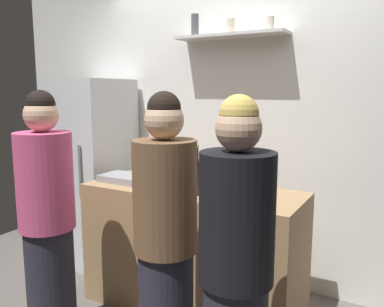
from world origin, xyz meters
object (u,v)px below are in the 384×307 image
Objects in this scene: person_pink_top at (47,223)px; person_brown_jacket at (166,244)px; refrigerator at (93,172)px; water_bottle_plastic at (211,184)px; baking_pan at (124,178)px; wine_bottle_green_glass at (235,175)px; wine_bottle_amber_glass at (155,171)px; wine_bottle_pale_glass at (190,165)px; wine_bottle_dark_glass at (196,176)px; utensil_holder at (242,181)px; person_blonde at (236,274)px.

person_brown_jacket is at bearing 23.95° from person_pink_top.
water_bottle_plastic is at bearing -17.61° from refrigerator.
baking_pan is 0.90m from wine_bottle_green_glass.
wine_bottle_amber_glass is at bearing 174.84° from water_bottle_plastic.
wine_bottle_pale_glass is 0.90× the size of wine_bottle_dark_glass.
wine_bottle_green_glass is at bearing -25.53° from wine_bottle_pale_glass.
wine_bottle_dark_glass is 0.13m from water_bottle_plastic.
water_bottle_plastic is 0.13× the size of person_brown_jacket.
wine_bottle_dark_glass is at bearing 80.98° from person_brown_jacket.
person_brown_jacket is at bearing -51.23° from wine_bottle_amber_glass.
utensil_holder is 0.14× the size of person_pink_top.
refrigerator is at bearing 161.75° from wine_bottle_dark_glass.
person_pink_top is (-0.83, -0.61, -0.21)m from water_bottle_plastic.
utensil_holder is 0.14× the size of person_blonde.
refrigerator is 1.26m from person_pink_top.
wine_bottle_green_glass reaches higher than wine_bottle_dark_glass.
baking_pan is 0.21× the size of person_pink_top.
wine_bottle_dark_glass is (-0.20, -0.31, 0.07)m from utensil_holder.
wine_bottle_amber_glass is (0.33, -0.06, 0.10)m from baking_pan.
utensil_holder is 0.14× the size of person_brown_jacket.
baking_pan is at bearing -165.25° from utensil_holder.
refrigerator is 7.67× the size of utensil_holder.
utensil_holder is 0.34m from water_bottle_plastic.
water_bottle_plastic is at bearing -5.16° from wine_bottle_amber_glass.
wine_bottle_pale_glass is (0.41, 0.32, 0.09)m from baking_pan.
refrigerator is 5.28× the size of wine_bottle_amber_glass.
person_pink_top is (-0.03, -0.71, -0.15)m from baking_pan.
wine_bottle_dark_glass is (-0.21, -0.16, 0.00)m from wine_bottle_green_glass.
wine_bottle_amber_glass is 0.47m from water_bottle_plastic.
utensil_holder is at bearing 27.83° from wine_bottle_amber_glass.
person_brown_jacket reaches higher than baking_pan.
wine_bottle_pale_glass reaches higher than water_bottle_plastic.
wine_bottle_pale_glass is at bearing 79.01° from wine_bottle_amber_glass.
person_pink_top reaches higher than wine_bottle_pale_glass.
baking_pan is 1.63× the size of water_bottle_plastic.
wine_bottle_green_glass is at bearing 5.57° from baking_pan.
wine_bottle_dark_glass is at bearing -142.34° from wine_bottle_green_glass.
baking_pan is at bearing -142.18° from wine_bottle_pale_glass.
person_pink_top is at bearing -59.08° from refrigerator.
person_pink_top is at bearing -134.01° from utensil_holder.
water_bottle_plastic is (-0.09, -0.18, -0.04)m from wine_bottle_green_glass.
wine_bottle_green_glass is 1.06× the size of wine_bottle_amber_glass.
utensil_holder is 0.66× the size of wine_bottle_dark_glass.
wine_bottle_pale_glass is at bearing -2.87° from refrigerator.
refrigerator is at bearing 174.89° from utensil_holder.
wine_bottle_green_glass is 1.64× the size of water_bottle_plastic.
person_pink_top is 1.01× the size of person_blonde.
person_pink_top is (-0.92, -0.80, -0.25)m from wine_bottle_green_glass.
wine_bottle_pale_glass is at bearing 169.83° from utensil_holder.
wine_bottle_dark_glass reaches higher than wine_bottle_pale_glass.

